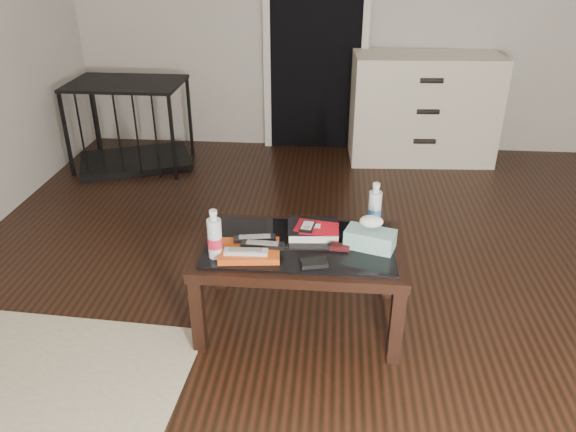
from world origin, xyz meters
name	(u,v)px	position (x,y,z in m)	size (l,w,h in m)	color
ground	(367,307)	(0.00, 0.00, 0.00)	(5.00, 5.00, 0.00)	black
doorway	(316,32)	(-0.40, 2.47, 1.02)	(0.90, 0.08, 2.07)	black
coffee_table	(300,255)	(-0.35, -0.15, 0.40)	(1.00, 0.60, 0.46)	black
dresser	(423,109)	(0.53, 2.23, 0.45)	(1.23, 0.57, 0.90)	silver
pet_crate	(133,139)	(-1.90, 1.87, 0.23)	(1.06, 0.89, 0.71)	black
magazines	(249,251)	(-0.58, -0.26, 0.48)	(0.28, 0.21, 0.03)	#C74912
remote_silver	(246,251)	(-0.59, -0.31, 0.50)	(0.20, 0.05, 0.02)	silver
remote_black_front	(262,244)	(-0.53, -0.24, 0.50)	(0.20, 0.05, 0.02)	black
remote_black_back	(255,238)	(-0.57, -0.19, 0.50)	(0.20, 0.05, 0.02)	black
textbook	(313,230)	(-0.30, -0.05, 0.48)	(0.25, 0.20, 0.05)	black
dvd_mailers	(315,227)	(-0.29, -0.06, 0.51)	(0.19, 0.14, 0.01)	red
ipod	(307,226)	(-0.32, -0.08, 0.52)	(0.06, 0.10, 0.02)	black
flip_phone	(340,247)	(-0.16, -0.18, 0.47)	(0.09, 0.05, 0.02)	black
wallet	(314,263)	(-0.28, -0.34, 0.47)	(0.12, 0.07, 0.02)	black
water_bottle_left	(214,234)	(-0.74, -0.30, 0.58)	(0.07, 0.07, 0.24)	silver
water_bottle_right	(375,205)	(0.01, 0.06, 0.58)	(0.07, 0.07, 0.24)	silver
tissue_box	(370,239)	(-0.02, -0.16, 0.51)	(0.23, 0.12, 0.09)	#227E77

